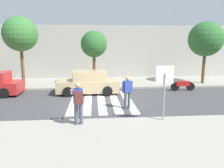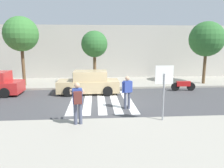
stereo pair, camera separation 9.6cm
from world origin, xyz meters
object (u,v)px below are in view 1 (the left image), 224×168
object	(u,v)px
street_tree_center	(94,44)
street_tree_west	(20,34)
pedestrian_crossing	(127,90)
photographer_with_backpack	(78,100)
parked_car_tan	(89,83)
street_tree_east	(206,39)
motorcycle	(183,85)
stop_sign	(165,81)

from	to	relation	value
street_tree_center	street_tree_west	bearing A→B (deg)	176.94
pedestrian_crossing	street_tree_west	size ratio (longest dim) A/B	0.33
photographer_with_backpack	pedestrian_crossing	world-z (taller)	photographer_with_backpack
photographer_with_backpack	pedestrian_crossing	distance (m)	3.39
parked_car_tan	street_tree_center	xyz separation A→B (m)	(0.40, 2.30, 2.56)
photographer_with_backpack	street_tree_center	distance (m)	8.72
photographer_with_backpack	street_tree_west	world-z (taller)	street_tree_west
parked_car_tan	street_tree_east	distance (m)	10.00
pedestrian_crossing	street_tree_east	bearing A→B (deg)	40.14
pedestrian_crossing	motorcycle	distance (m)	6.17
street_tree_center	street_tree_east	world-z (taller)	street_tree_east
pedestrian_crossing	street_tree_center	bearing A→B (deg)	105.61
parked_car_tan	street_tree_center	distance (m)	3.46
parked_car_tan	street_tree_east	bearing A→B (deg)	14.24
photographer_with_backpack	street_tree_east	bearing A→B (deg)	41.67
stop_sign	pedestrian_crossing	xyz separation A→B (m)	(-1.21, 2.20, -0.86)
street_tree_center	pedestrian_crossing	bearing A→B (deg)	-74.39
stop_sign	photographer_with_backpack	bearing A→B (deg)	-176.36
street_tree_west	street_tree_center	distance (m)	5.54
street_tree_west	street_tree_center	xyz separation A→B (m)	(5.48, -0.29, -0.75)
photographer_with_backpack	street_tree_center	world-z (taller)	street_tree_center
pedestrian_crossing	parked_car_tan	size ratio (longest dim) A/B	0.42
stop_sign	street_tree_east	world-z (taller)	street_tree_east
pedestrian_crossing	street_tree_center	distance (m)	6.65
photographer_with_backpack	motorcycle	bearing A→B (deg)	42.59
pedestrian_crossing	street_tree_east	world-z (taller)	street_tree_east
photographer_with_backpack	street_tree_center	size ratio (longest dim) A/B	0.41
photographer_with_backpack	motorcycle	size ratio (longest dim) A/B	0.98
parked_car_tan	stop_sign	bearing A→B (deg)	-60.92
street_tree_west	motorcycle	bearing A→B (deg)	-10.98
stop_sign	street_tree_center	bearing A→B (deg)	109.38
street_tree_center	motorcycle	bearing A→B (deg)	-17.54
photographer_with_backpack	street_tree_west	distance (m)	10.37
photographer_with_backpack	street_tree_center	xyz separation A→B (m)	(0.67, 8.44, 2.11)
parked_car_tan	street_tree_east	xyz separation A→B (m)	(9.26, 2.35, 2.96)
stop_sign	street_tree_west	bearing A→B (deg)	134.55
stop_sign	street_tree_west	distance (m)	12.13
motorcycle	street_tree_east	size ratio (longest dim) A/B	0.36
stop_sign	street_tree_center	world-z (taller)	street_tree_center
parked_car_tan	street_tree_center	size ratio (longest dim) A/B	0.98
pedestrian_crossing	street_tree_west	bearing A→B (deg)	138.66
photographer_with_backpack	street_tree_east	size ratio (longest dim) A/B	0.35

